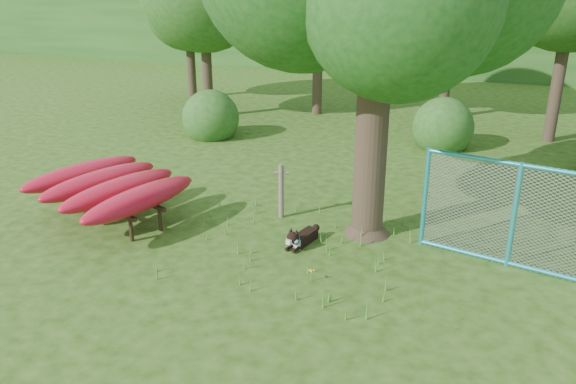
% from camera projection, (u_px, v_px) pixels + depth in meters
% --- Properties ---
extents(ground, '(80.00, 80.00, 0.00)m').
position_uv_depth(ground, '(251.00, 267.00, 9.72)').
color(ground, '#20430D').
rests_on(ground, ground).
extents(wooden_post, '(0.31, 0.17, 1.16)m').
position_uv_depth(wooden_post, '(281.00, 190.00, 11.58)').
color(wooden_post, '#65584B').
rests_on(wooden_post, ground).
extents(kayak_rack, '(3.40, 3.67, 0.97)m').
position_uv_depth(kayak_rack, '(110.00, 185.00, 11.44)').
color(kayak_rack, black).
rests_on(kayak_rack, ground).
extents(husky_dog, '(0.39, 0.98, 0.44)m').
position_uv_depth(husky_dog, '(301.00, 238.00, 10.46)').
color(husky_dog, black).
rests_on(husky_dog, ground).
extents(fence_section, '(3.16, 0.72, 3.13)m').
position_uv_depth(fence_section, '(514.00, 216.00, 9.44)').
color(fence_section, '#2AAAC5').
rests_on(fence_section, ground).
extents(wildflower_clump, '(0.10, 0.11, 0.22)m').
position_uv_depth(wildflower_clump, '(311.00, 272.00, 9.19)').
color(wildflower_clump, '#4C902F').
rests_on(wildflower_clump, ground).
extents(bg_tree_f, '(3.60, 3.60, 5.55)m').
position_uv_depth(bg_tree_f, '(188.00, 6.00, 22.88)').
color(bg_tree_f, '#34261C').
rests_on(bg_tree_f, ground).
extents(shrub_left, '(1.80, 1.80, 1.80)m').
position_uv_depth(shrub_left, '(212.00, 137.00, 17.99)').
color(shrub_left, '#22541B').
rests_on(shrub_left, ground).
extents(shrub_mid, '(1.80, 1.80, 1.80)m').
position_uv_depth(shrub_mid, '(441.00, 147.00, 16.83)').
color(shrub_mid, '#22541B').
rests_on(shrub_mid, ground).
extents(wooded_hillside, '(80.00, 12.00, 6.00)m').
position_uv_depth(wooded_hillside, '(456.00, 13.00, 32.99)').
color(wooded_hillside, '#22541B').
rests_on(wooded_hillside, ground).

